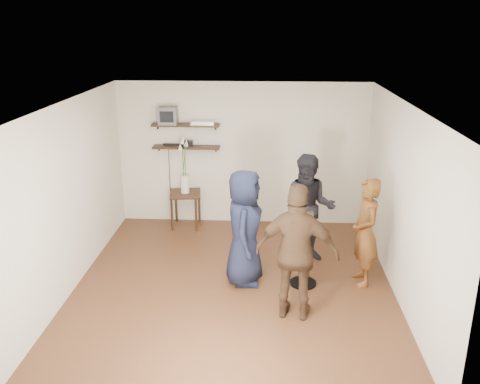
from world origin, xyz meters
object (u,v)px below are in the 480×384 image
at_px(dvd_deck, 203,123).
at_px(person_plaid, 365,232).
at_px(person_navy, 244,228).
at_px(crt_monitor, 168,115).
at_px(side_table, 185,198).
at_px(drinks_table, 305,247).
at_px(person_dark, 309,208).
at_px(person_brown, 297,253).
at_px(radio, 187,143).

xyz_separation_m(dvd_deck, person_plaid, (2.53, -2.14, -1.11)).
distance_m(dvd_deck, person_navy, 2.58).
bearing_deg(crt_monitor, person_plaid, -34.28).
relative_size(side_table, drinks_table, 0.71).
xyz_separation_m(drinks_table, person_dark, (0.11, 0.85, 0.26)).
xyz_separation_m(drinks_table, person_navy, (-0.85, 0.04, 0.25)).
relative_size(side_table, person_brown, 0.37).
relative_size(dvd_deck, radio, 1.82).
distance_m(drinks_table, person_plaid, 0.87).
bearing_deg(person_brown, drinks_table, -90.00).
bearing_deg(person_dark, dvd_deck, 149.23).
xyz_separation_m(crt_monitor, person_navy, (1.45, -2.20, -1.18)).
height_order(dvd_deck, person_dark, dvd_deck).
bearing_deg(side_table, person_brown, -57.29).
height_order(dvd_deck, person_plaid, dvd_deck).
xyz_separation_m(dvd_deck, drinks_table, (1.69, -2.24, -1.31)).
relative_size(crt_monitor, person_dark, 0.19).
height_order(person_dark, person_brown, person_brown).
bearing_deg(radio, person_brown, -59.28).
bearing_deg(person_dark, drinks_table, -90.00).
bearing_deg(radio, side_table, -98.37).
bearing_deg(person_plaid, person_brown, -53.65).
height_order(crt_monitor, person_brown, crt_monitor).
height_order(drinks_table, person_dark, person_dark).
relative_size(dvd_deck, person_brown, 0.23).
height_order(dvd_deck, radio, dvd_deck).
distance_m(crt_monitor, drinks_table, 3.52).
xyz_separation_m(crt_monitor, person_plaid, (3.15, -2.14, -1.23)).
distance_m(crt_monitor, dvd_deck, 0.62).
height_order(dvd_deck, person_navy, dvd_deck).
xyz_separation_m(crt_monitor, person_brown, (2.14, -3.08, -1.13)).
xyz_separation_m(radio, person_dark, (2.09, -1.40, -0.67)).
bearing_deg(side_table, drinks_table, -45.56).
height_order(side_table, drinks_table, drinks_table).
bearing_deg(dvd_deck, person_dark, -37.93).
xyz_separation_m(side_table, person_brown, (1.86, -2.89, 0.34)).
bearing_deg(drinks_table, dvd_deck, 126.96).
height_order(person_plaid, person_brown, person_brown).
distance_m(side_table, person_dark, 2.46).
bearing_deg(dvd_deck, person_brown, -63.58).
height_order(crt_monitor, person_dark, crt_monitor).
height_order(crt_monitor, radio, crt_monitor).
relative_size(crt_monitor, person_navy, 0.19).
relative_size(drinks_table, person_brown, 0.52).
relative_size(person_dark, person_navy, 1.01).
relative_size(dvd_deck, drinks_table, 0.44).
bearing_deg(person_navy, dvd_deck, 23.62).
bearing_deg(side_table, dvd_deck, 29.81).
relative_size(radio, side_table, 0.34).
xyz_separation_m(radio, person_navy, (1.14, -2.20, -0.68)).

